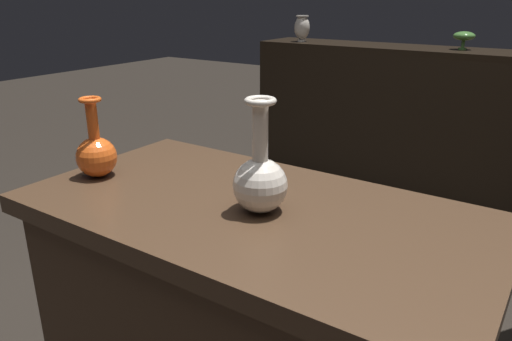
# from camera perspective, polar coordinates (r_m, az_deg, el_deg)

# --- Properties ---
(display_plinth) EXTENTS (1.20, 0.64, 0.80)m
(display_plinth) POSITION_cam_1_polar(r_m,az_deg,el_deg) (1.44, -0.42, -18.62)
(display_plinth) COLOR #422D1E
(display_plinth) RESTS_ON ground_plane
(back_display_shelf) EXTENTS (2.60, 0.40, 0.99)m
(back_display_shelf) POSITION_cam_1_polar(r_m,az_deg,el_deg) (3.29, 21.77, 4.36)
(back_display_shelf) COLOR black
(back_display_shelf) RESTS_ON ground_plane
(vase_centerpiece) EXTENTS (0.13, 0.13, 0.28)m
(vase_centerpiece) POSITION_cam_1_polar(r_m,az_deg,el_deg) (1.17, 0.49, -1.01)
(vase_centerpiece) COLOR silver
(vase_centerpiece) RESTS_ON display_plinth
(vase_tall_behind) EXTENTS (0.12, 0.12, 0.23)m
(vase_tall_behind) POSITION_cam_1_polar(r_m,az_deg,el_deg) (1.48, -18.21, 1.95)
(vase_tall_behind) COLOR #E55B1E
(vase_tall_behind) RESTS_ON display_plinth
(shelf_vase_center) EXTENTS (0.12, 0.12, 0.11)m
(shelf_vase_center) POSITION_cam_1_polar(r_m,az_deg,el_deg) (3.22, 23.18, 14.23)
(shelf_vase_center) COLOR #477A38
(shelf_vase_center) RESTS_ON back_display_shelf
(shelf_vase_far_left) EXTENTS (0.11, 0.11, 0.17)m
(shelf_vase_far_left) POSITION_cam_1_polar(r_m,az_deg,el_deg) (3.49, 5.40, 16.34)
(shelf_vase_far_left) COLOR silver
(shelf_vase_far_left) RESTS_ON back_display_shelf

